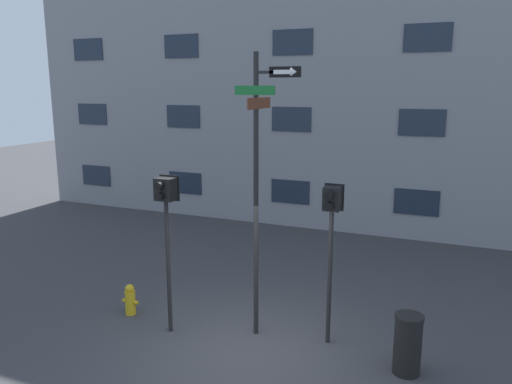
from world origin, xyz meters
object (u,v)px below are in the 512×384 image
(pedestrian_signal_left, at_px, (166,210))
(fire_hydrant, at_px, (130,300))
(street_sign_pole, at_px, (259,177))
(trash_bin, at_px, (408,344))
(pedestrian_signal_right, at_px, (331,222))

(pedestrian_signal_left, xyz_separation_m, fire_hydrant, (-1.15, 0.31, -2.08))
(pedestrian_signal_left, distance_m, fire_hydrant, 2.40)
(street_sign_pole, height_order, trash_bin, street_sign_pole)
(fire_hydrant, height_order, trash_bin, trash_bin)
(pedestrian_signal_left, bearing_deg, trash_bin, 3.49)
(street_sign_pole, height_order, pedestrian_signal_left, street_sign_pole)
(street_sign_pole, xyz_separation_m, pedestrian_signal_right, (1.29, 0.18, -0.74))
(pedestrian_signal_left, bearing_deg, pedestrian_signal_right, 14.39)
(pedestrian_signal_right, relative_size, trash_bin, 2.91)
(street_sign_pole, relative_size, pedestrian_signal_left, 1.72)
(trash_bin, bearing_deg, pedestrian_signal_left, -176.51)
(fire_hydrant, relative_size, trash_bin, 0.64)
(fire_hydrant, bearing_deg, pedestrian_signal_right, 6.03)
(trash_bin, bearing_deg, pedestrian_signal_right, 161.67)
(street_sign_pole, bearing_deg, fire_hydrant, -174.91)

